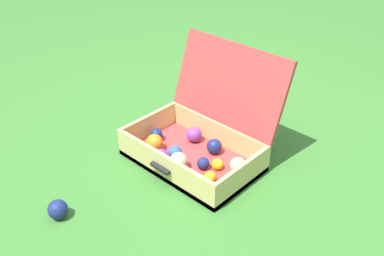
# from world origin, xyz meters

# --- Properties ---
(ground_plane) EXTENTS (16.00, 16.00, 0.00)m
(ground_plane) POSITION_xyz_m (0.00, 0.00, 0.00)
(ground_plane) COLOR #336B28
(open_suitcase) EXTENTS (0.61, 0.54, 0.51)m
(open_suitcase) POSITION_xyz_m (-0.08, -0.01, 0.11)
(open_suitcase) COLOR #B23838
(open_suitcase) RESTS_ON ground
(stray_ball_on_grass) EXTENTS (0.08, 0.08, 0.08)m
(stray_ball_on_grass) POSITION_xyz_m (-0.22, -0.70, 0.04)
(stray_ball_on_grass) COLOR navy
(stray_ball_on_grass) RESTS_ON ground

